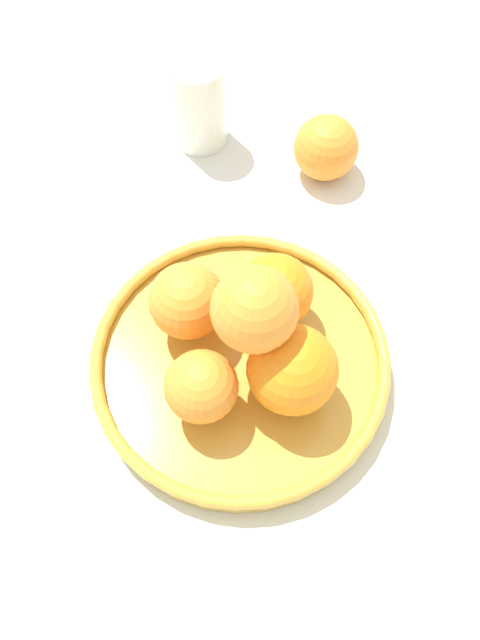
{
  "coord_description": "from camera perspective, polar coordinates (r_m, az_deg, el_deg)",
  "views": [
    {
      "loc": [
        -0.1,
        -0.25,
        0.58
      ],
      "look_at": [
        0.0,
        0.0,
        0.1
      ],
      "focal_mm": 35.0,
      "sensor_mm": 36.0,
      "label": 1
    }
  ],
  "objects": [
    {
      "name": "ground_plane",
      "position": [
        0.64,
        0.0,
        -4.44
      ],
      "size": [
        4.0,
        4.0,
        0.0
      ],
      "primitive_type": "plane",
      "color": "silver"
    },
    {
      "name": "fruit_bowl",
      "position": [
        0.63,
        0.0,
        -3.8
      ],
      "size": [
        0.3,
        0.3,
        0.03
      ],
      "color": "gold",
      "rests_on": "ground_plane"
    },
    {
      "name": "orange_pile",
      "position": [
        0.57,
        0.68,
        -0.99
      ],
      "size": [
        0.17,
        0.18,
        0.14
      ],
      "color": "orange",
      "rests_on": "fruit_bowl"
    },
    {
      "name": "stray_orange",
      "position": [
        0.77,
        7.87,
        15.34
      ],
      "size": [
        0.08,
        0.08,
        0.08
      ],
      "primitive_type": "sphere",
      "color": "orange",
      "rests_on": "ground_plane"
    },
    {
      "name": "drinking_glass",
      "position": [
        0.8,
        -3.78,
        19.14
      ],
      "size": [
        0.07,
        0.07,
        0.11
      ],
      "primitive_type": "cylinder",
      "color": "silver",
      "rests_on": "ground_plane"
    }
  ]
}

